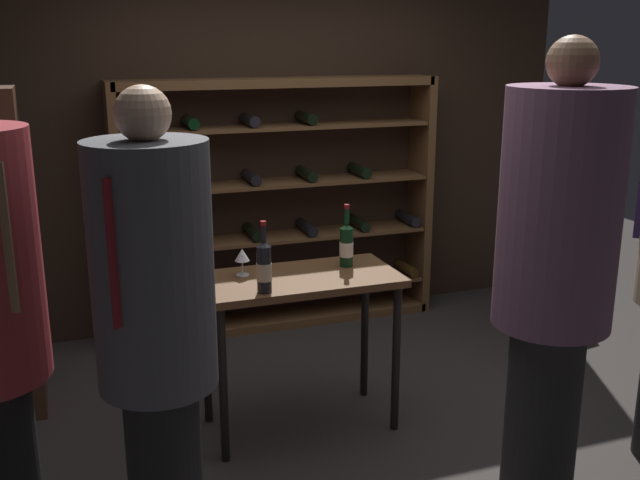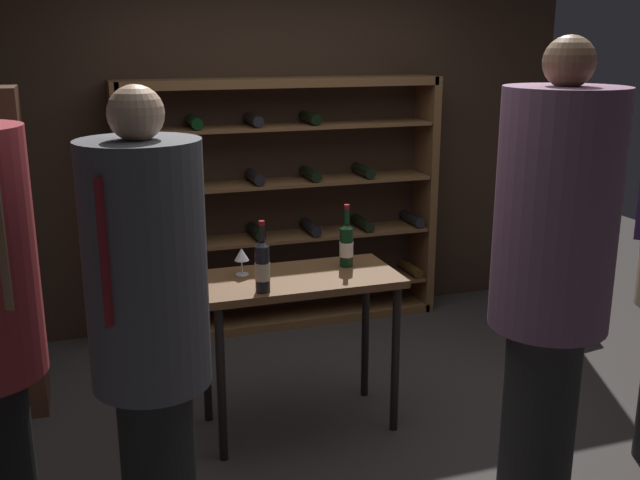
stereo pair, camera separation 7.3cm
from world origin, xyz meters
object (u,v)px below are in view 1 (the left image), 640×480
(wine_bottle_gold_foil, at_px, (264,267))
(wine_crate, at_px, (548,312))
(wine_rack, at_px, (278,208))
(wine_bottle_green_slim, at_px, (346,244))
(tasting_table, at_px, (300,297))
(person_host_in_suit, at_px, (554,268))
(person_guest_plum_blouse, at_px, (156,325))
(wine_glass_stemmed_right, at_px, (242,256))

(wine_bottle_gold_foil, bearing_deg, wine_crate, 20.42)
(wine_rack, xyz_separation_m, wine_bottle_green_slim, (-0.03, -1.41, 0.10))
(wine_crate, relative_size, wine_bottle_green_slim, 1.41)
(tasting_table, relative_size, wine_bottle_green_slim, 3.03)
(person_host_in_suit, bearing_deg, tasting_table, 23.47)
(wine_rack, relative_size, tasting_table, 2.23)
(person_host_in_suit, relative_size, wine_crate, 4.30)
(wine_rack, xyz_separation_m, wine_crate, (1.79, -0.80, -0.74))
(tasting_table, bearing_deg, wine_rack, 77.75)
(tasting_table, relative_size, person_host_in_suit, 0.50)
(person_host_in_suit, height_order, wine_bottle_gold_foil, person_host_in_suit)
(wine_rack, relative_size, person_guest_plum_blouse, 1.21)
(tasting_table, xyz_separation_m, wine_bottle_green_slim, (0.29, 0.08, 0.24))
(wine_crate, height_order, wine_bottle_gold_foil, wine_bottle_gold_foil)
(tasting_table, distance_m, person_host_in_suit, 1.37)
(person_guest_plum_blouse, height_order, wine_bottle_gold_foil, person_guest_plum_blouse)
(wine_rack, bearing_deg, wine_bottle_gold_foil, -108.56)
(person_host_in_suit, bearing_deg, wine_crate, -48.78)
(person_host_in_suit, height_order, wine_crate, person_host_in_suit)
(tasting_table, bearing_deg, wine_bottle_gold_foil, -142.31)
(wine_bottle_gold_foil, bearing_deg, wine_bottle_green_slim, 26.50)
(tasting_table, bearing_deg, wine_bottle_green_slim, 15.41)
(person_host_in_suit, bearing_deg, wine_glass_stemmed_right, 29.55)
(person_host_in_suit, relative_size, wine_glass_stemmed_right, 14.39)
(wine_crate, bearing_deg, person_host_in_suit, -127.62)
(wine_rack, height_order, wine_crate, wine_rack)
(wine_bottle_green_slim, xyz_separation_m, wine_glass_stemmed_right, (-0.57, 0.03, -0.02))
(wine_rack, height_order, person_guest_plum_blouse, person_guest_plum_blouse)
(wine_bottle_gold_foil, relative_size, wine_glass_stemmed_right, 2.48)
(wine_rack, distance_m, person_host_in_suit, 2.62)
(wine_glass_stemmed_right, bearing_deg, wine_rack, 66.55)
(wine_bottle_gold_foil, height_order, wine_glass_stemmed_right, wine_bottle_gold_foil)
(person_guest_plum_blouse, bearing_deg, wine_glass_stemmed_right, 23.34)
(person_guest_plum_blouse, xyz_separation_m, person_host_in_suit, (1.60, -0.14, 0.09))
(person_guest_plum_blouse, height_order, wine_crate, person_guest_plum_blouse)
(wine_bottle_green_slim, distance_m, wine_glass_stemmed_right, 0.57)
(person_guest_plum_blouse, distance_m, wine_bottle_gold_foil, 0.97)
(wine_rack, relative_size, wine_glass_stemmed_right, 16.07)
(person_guest_plum_blouse, relative_size, wine_bottle_green_slim, 5.59)
(wine_rack, bearing_deg, person_guest_plum_blouse, -115.77)
(wine_bottle_gold_foil, xyz_separation_m, wine_glass_stemmed_right, (-0.04, 0.29, -0.03))
(wine_rack, distance_m, person_guest_plum_blouse, 2.70)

